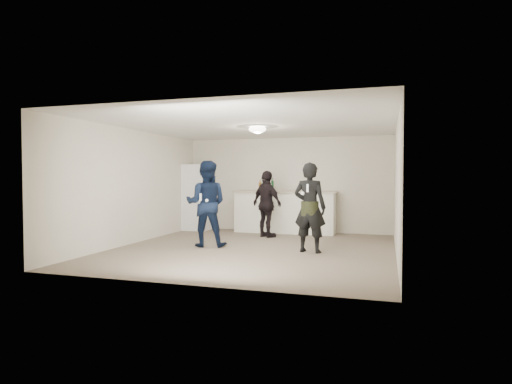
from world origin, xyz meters
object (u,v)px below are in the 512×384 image
(shaker, at_px, (262,188))
(woman, at_px, (310,207))
(man, at_px, (206,204))
(counter, at_px, (284,213))
(fridge, at_px, (197,197))
(spectator, at_px, (267,204))

(shaker, distance_m, woman, 3.33)
(man, bearing_deg, woman, 165.29)
(counter, xyz_separation_m, fridge, (-2.46, -0.07, 0.38))
(counter, height_order, woman, woman)
(shaker, xyz_separation_m, man, (-0.42, -2.73, -0.28))
(woman, bearing_deg, shaker, -48.36)
(man, relative_size, spectator, 1.12)
(counter, height_order, fridge, fridge)
(spectator, bearing_deg, counter, -69.82)
(counter, height_order, man, man)
(man, distance_m, woman, 2.20)
(shaker, bearing_deg, counter, -9.80)
(shaker, distance_m, spectator, 1.18)
(woman, height_order, spectator, woman)
(counter, relative_size, woman, 1.49)
(fridge, height_order, woman, fridge)
(shaker, height_order, man, man)
(shaker, distance_m, man, 2.78)
(fridge, bearing_deg, spectator, -21.00)
(man, height_order, spectator, man)
(woman, distance_m, spectator, 2.21)
(woman, relative_size, spectator, 1.08)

